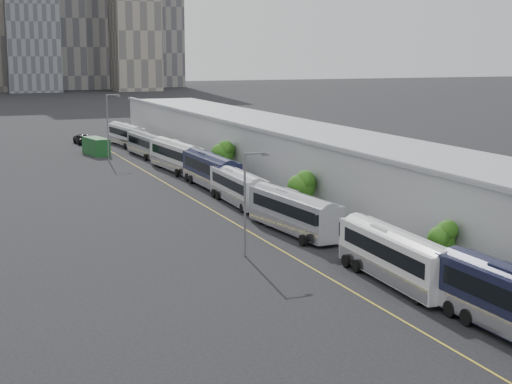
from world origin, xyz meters
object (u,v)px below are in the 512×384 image
bus_4 (238,190)px  bus_7 (146,147)px  bus_8 (126,137)px  bus_2 (396,261)px  street_lamp_near (247,196)px  shipping_container (96,146)px  bus_6 (176,159)px  bus_3 (294,216)px  suv (84,139)px  bus_5 (211,173)px  street_lamp_far (109,123)px

bus_4 → bus_7: (0.21, 40.54, 0.02)m
bus_7 → bus_8: size_ratio=0.97×
bus_2 → street_lamp_near: street_lamp_near is taller
shipping_container → bus_7: bearing=-44.1°
bus_2 → bus_6: bearing=91.8°
bus_3 → suv: 74.67m
bus_6 → bus_7: size_ratio=1.12×
street_lamp_near → suv: size_ratio=1.36×
bus_8 → bus_2: bearing=-95.9°
bus_4 → bus_5: bus_5 is taller
bus_3 → bus_8: bearing=84.3°
bus_4 → bus_6: 24.61m
bus_8 → street_lamp_near: street_lamp_near is taller
bus_2 → bus_6: size_ratio=0.92×
bus_6 → suv: 36.15m
bus_5 → street_lamp_near: 31.64m
bus_5 → bus_6: bus_6 is taller
bus_2 → bus_3: bus_2 is taller
suv → bus_3: bearing=-89.3°
bus_2 → bus_4: 30.43m
shipping_container → suv: bearing=77.7°
bus_2 → bus_7: (0.09, 70.97, -0.04)m
bus_3 → street_lamp_far: 52.26m
street_lamp_near → bus_7: bearing=83.5°
bus_2 → street_lamp_far: bearing=97.2°
bus_3 → bus_4: bus_3 is taller
bus_2 → bus_4: bus_2 is taller
shipping_container → street_lamp_near: bearing=-99.8°
street_lamp_far → bus_4: bearing=-81.1°
bus_7 → shipping_container: (-6.70, 4.61, -0.18)m
bus_4 → street_lamp_near: (-6.71, -19.95, 3.25)m
shipping_container → suv: 15.10m
bus_2 → bus_7: bus_2 is taller
bus_5 → shipping_container: 35.17m
bus_6 → bus_7: (-0.17, 15.93, -0.17)m
street_lamp_far → street_lamp_near: bearing=-90.8°
bus_7 → street_lamp_far: size_ratio=1.28×
bus_2 → shipping_container: 75.86m
suv → bus_8: bearing=-43.9°
bus_8 → bus_7: bearing=-96.4°
bus_2 → bus_6: bus_6 is taller
bus_3 → bus_5: bus_5 is taller
bus_6 → shipping_container: size_ratio=2.13×
street_lamp_near → shipping_container: 65.19m
bus_5 → shipping_container: (-7.05, 34.46, -0.35)m
bus_8 → shipping_container: size_ratio=1.98×
bus_6 → bus_7: bearing=86.7°
bus_6 → bus_4: bearing=-94.8°
bus_8 → street_lamp_near: 75.34m
bus_2 → street_lamp_far: street_lamp_far is taller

